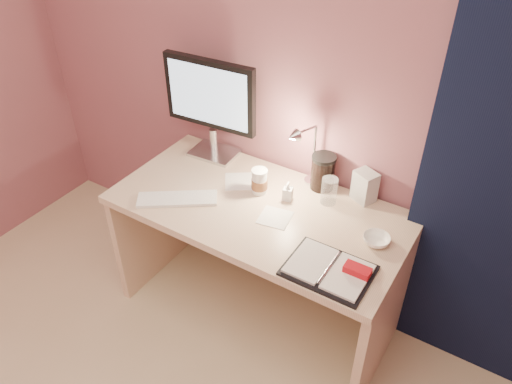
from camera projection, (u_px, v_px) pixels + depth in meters
The scene contains 13 objects.
desk at pixel (266, 233), 2.53m from camera, with size 1.40×0.70×0.73m.
monitor at pixel (211, 100), 2.52m from camera, with size 0.51×0.20×0.54m.
keyboard at pixel (177, 199), 2.38m from camera, with size 0.38×0.11×0.02m, color white.
planner at pixel (331, 270), 2.00m from camera, with size 0.34×0.26×0.05m.
paper_a at pixel (275, 217), 2.28m from camera, with size 0.14×0.14×0.00m, color silver.
paper_c at pixel (240, 181), 2.51m from camera, with size 0.15×0.15×0.00m, color silver.
coffee_cup at pixel (259, 182), 2.40m from camera, with size 0.08×0.08×0.13m.
clear_cup at pixel (329, 191), 2.33m from camera, with size 0.08×0.08×0.13m, color white.
bowl at pixel (376, 240), 2.13m from camera, with size 0.12×0.12×0.04m, color white.
lotion_bottle at pixel (288, 191), 2.36m from camera, with size 0.04×0.04×0.10m, color white.
dark_jar at pixel (323, 174), 2.42m from camera, with size 0.11×0.11×0.16m, color black.
product_box at pixel (365, 186), 2.34m from camera, with size 0.10×0.08×0.15m, color silver.
desk_lamp at pixel (313, 155), 2.31m from camera, with size 0.13×0.21×0.34m.
Camera 1 is at (0.97, -0.19, 2.19)m, focal length 35.00 mm.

